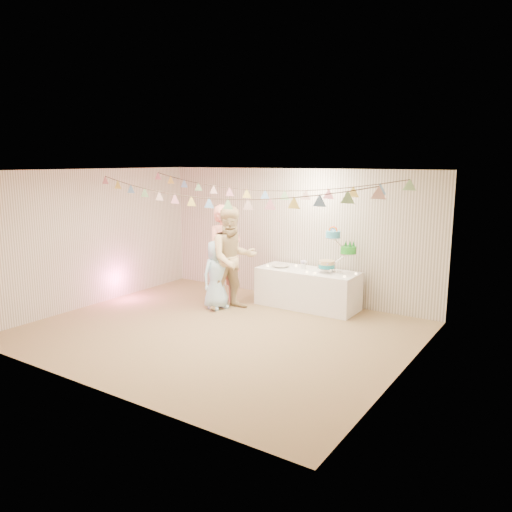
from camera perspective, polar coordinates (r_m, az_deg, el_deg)
The scene contains 25 objects.
floor at distance 8.28m, azimuth -4.24°, elevation -8.57°, with size 6.00×6.00×0.00m, color olive.
ceiling at distance 7.81m, azimuth -4.51°, elevation 9.71°, with size 6.00×6.00×0.00m, color white.
back_wall at distance 10.02m, azimuth 4.38°, elevation 2.50°, with size 6.00×6.00×0.00m, color silver.
front_wall at distance 6.20m, azimuth -18.60°, elevation -3.26°, with size 6.00×6.00×0.00m, color silver.
left_wall at distance 10.04m, azimuth -18.09°, elevation 2.01°, with size 5.00×5.00×0.00m, color silver.
right_wall at distance 6.60m, azimuth 16.80°, elevation -2.33°, with size 5.00×5.00×0.00m, color silver.
table at distance 9.54m, azimuth 5.90°, elevation -3.72°, with size 1.93×0.77×0.72m, color white.
cake_stand at distance 9.18m, azimuth 9.19°, elevation 0.67°, with size 0.72×0.42×0.80m, color silver, non-canonical shape.
cake_bottom at distance 9.25m, azimuth 8.13°, elevation -1.21°, with size 0.31×0.31×0.15m, color teal, non-canonical shape.
cake_middle at distance 9.20m, azimuth 10.43°, elevation 0.37°, with size 0.27×0.27×0.22m, color green, non-canonical shape.
cake_top_tier at distance 9.14m, azimuth 8.81°, elevation 2.08°, with size 0.25×0.25×0.19m, color #40A8CA, non-canonical shape.
platter at distance 9.67m, azimuth 2.84°, elevation -1.05°, with size 0.33×0.33×0.02m, color white.
posy at distance 9.53m, azimuth 5.44°, elevation -0.80°, with size 0.15×0.15×0.17m, color white, non-canonical shape.
person_adult_a at distance 9.66m, azimuth -3.60°, elevation 0.16°, with size 0.70×0.46×1.92m, color #F89681.
person_adult_b at distance 9.24m, azimuth -2.68°, elevation -0.31°, with size 0.94×0.73×1.93m, color tan.
person_child at distance 9.37m, azimuth -4.49°, elevation -2.13°, with size 0.64×0.41×1.30m, color #B4E3FF.
bunting_back at distance 8.72m, azimuth -0.02°, elevation 8.22°, with size 5.60×1.10×0.40m, color pink, non-canonical shape.
bunting_front at distance 7.67m, azimuth -5.40°, elevation 7.58°, with size 5.60×0.90×0.36m, color #72A5E5, non-canonical shape.
tealight_0 at distance 9.71m, azimuth 1.34°, elevation -1.12°, with size 0.04×0.04×0.03m, color #FFD88C.
tealight_1 at distance 9.76m, azimuth 4.61°, elevation -1.08°, with size 0.04×0.04×0.03m, color #FFD88C.
tealight_2 at distance 9.21m, azimuth 5.87°, elevation -1.83°, with size 0.04×0.04×0.03m, color #FFD88C.
tealight_3 at distance 9.49m, azimuth 8.43°, elevation -1.51°, with size 0.04×0.04×0.03m, color #FFD88C.
tealight_4 at distance 8.95m, azimuth 10.08°, elevation -2.32°, with size 0.04×0.04×0.03m, color #FFD88C.
tealight_5 at distance 9.22m, azimuth 11.35°, elevation -1.98°, with size 0.04×0.04×0.03m, color #FFD88C.
tealight_6 at distance 9.13m, azimuth 6.75°, elevation -1.96°, with size 0.04×0.04×0.03m, color #FFD88C.
Camera 1 is at (4.77, -6.18, 2.75)m, focal length 35.00 mm.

